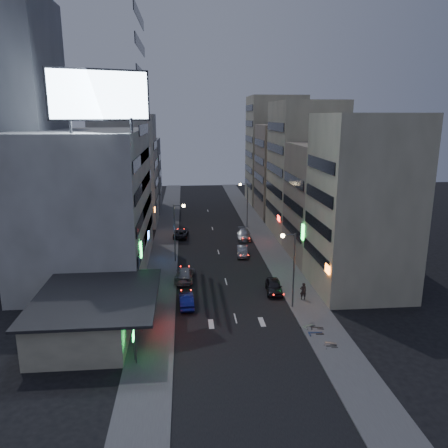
{
  "coord_description": "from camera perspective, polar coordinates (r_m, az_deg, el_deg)",
  "views": [
    {
      "loc": [
        -4.74,
        -35.81,
        19.73
      ],
      "look_at": [
        -0.07,
        15.93,
        6.79
      ],
      "focal_mm": 35.0,
      "sensor_mm": 36.0,
      "label": 1
    }
  ],
  "objects": [
    {
      "name": "ground",
      "position": [
        41.16,
        2.16,
        -14.67
      ],
      "size": [
        180.0,
        180.0,
        0.0
      ],
      "primitive_type": "plane",
      "color": "black",
      "rests_on": "ground"
    },
    {
      "name": "sidewalk_left",
      "position": [
        68.76,
        -7.67,
        -2.77
      ],
      "size": [
        4.0,
        120.0,
        0.12
      ],
      "primitive_type": "cube",
      "color": "#4C4C4F",
      "rests_on": "ground"
    },
    {
      "name": "parked_car_right_mid",
      "position": [
        63.18,
        2.39,
        -3.57
      ],
      "size": [
        1.86,
        4.29,
        1.37
      ],
      "primitive_type": "imported",
      "rotation": [
        0.0,
        0.0,
        -0.1
      ],
      "color": "gray",
      "rests_on": "ground"
    },
    {
      "name": "far_right_b",
      "position": [
        102.23,
        6.65,
        9.56
      ],
      "size": [
        12.0,
        12.0,
        24.0
      ],
      "primitive_type": "cube",
      "color": "beige",
      "rests_on": "ground"
    },
    {
      "name": "road_car_silver",
      "position": [
        54.14,
        -5.13,
        -6.55
      ],
      "size": [
        2.75,
        5.64,
        1.58
      ],
      "primitive_type": "imported",
      "rotation": [
        0.0,
        0.0,
        3.04
      ],
      "color": "gray",
      "rests_on": "ground"
    },
    {
      "name": "street_lamp_left",
      "position": [
        59.58,
        -6.12,
        -0.05
      ],
      "size": [
        1.6,
        0.44,
        8.02
      ],
      "color": "#595B60",
      "rests_on": "sidewalk_left"
    },
    {
      "name": "parked_car_right_far",
      "position": [
        71.72,
        2.61,
        -1.37
      ],
      "size": [
        2.56,
        5.37,
        1.51
      ],
      "primitive_type": "imported",
      "rotation": [
        0.0,
        0.0,
        -0.09
      ],
      "color": "#A7ACB0",
      "rests_on": "ground"
    },
    {
      "name": "scooter_silver_a",
      "position": [
        41.11,
        14.54,
        -14.21
      ],
      "size": [
        1.01,
        1.72,
        1.0
      ],
      "primitive_type": null,
      "rotation": [
        0.0,
        0.0,
        1.27
      ],
      "color": "#979A9D",
      "rests_on": "sidewalk_right"
    },
    {
      "name": "parked_car_left",
      "position": [
        72.87,
        -5.65,
        -1.24
      ],
      "size": [
        2.7,
        5.06,
        1.35
      ],
      "primitive_type": "imported",
      "rotation": [
        0.0,
        0.0,
        3.05
      ],
      "color": "#2A292E",
      "rests_on": "ground"
    },
    {
      "name": "scooter_silver_b",
      "position": [
        43.95,
        11.47,
        -12.05
      ],
      "size": [
        1.23,
        1.81,
        1.06
      ],
      "primitive_type": null,
      "rotation": [
        0.0,
        0.0,
        1.99
      ],
      "color": "#94979B",
      "rests_on": "sidewalk_right"
    },
    {
      "name": "street_lamp_right_far",
      "position": [
        77.89,
        2.79,
        3.34
      ],
      "size": [
        1.6,
        0.44,
        8.02
      ],
      "color": "#595B60",
      "rests_on": "sidewalk_right"
    },
    {
      "name": "billboard",
      "position": [
        46.56,
        -15.98,
        15.84
      ],
      "size": [
        9.52,
        3.75,
        6.2
      ],
      "rotation": [
        0.0,
        0.0,
        0.35
      ],
      "color": "#595B60",
      "rests_on": "white_building"
    },
    {
      "name": "road_car_blue",
      "position": [
        47.1,
        -4.95,
        -9.91
      ],
      "size": [
        1.67,
        4.29,
        1.39
      ],
      "primitive_type": "imported",
      "rotation": [
        0.0,
        0.0,
        3.19
      ],
      "color": "navy",
      "rests_on": "ground"
    },
    {
      "name": "far_left_a",
      "position": [
        82.1,
        -12.74,
        6.84
      ],
      "size": [
        11.0,
        10.0,
        20.0
      ],
      "primitive_type": "cube",
      "color": "silver",
      "rests_on": "ground"
    },
    {
      "name": "grey_tower",
      "position": [
        62.59,
        -25.43,
        10.16
      ],
      "size": [
        10.0,
        14.0,
        34.0
      ],
      "primitive_type": "cube",
      "color": "gray",
      "rests_on": "ground"
    },
    {
      "name": "scooter_black_b",
      "position": [
        43.52,
        12.9,
        -12.4
      ],
      "size": [
        0.98,
        1.83,
        1.06
      ],
      "primitive_type": null,
      "rotation": [
        0.0,
        0.0,
        1.33
      ],
      "color": "black",
      "rests_on": "sidewalk_right"
    },
    {
      "name": "parked_car_right_near",
      "position": [
        50.72,
        6.53,
        -8.09
      ],
      "size": [
        2.18,
        4.53,
        1.49
      ],
      "primitive_type": "imported",
      "rotation": [
        0.0,
        0.0,
        -0.1
      ],
      "color": "black",
      "rests_on": "ground"
    },
    {
      "name": "person",
      "position": [
        49.02,
        10.31,
        -8.62
      ],
      "size": [
        0.71,
        0.47,
        1.93
      ],
      "primitive_type": "imported",
      "rotation": [
        0.0,
        0.0,
        3.13
      ],
      "color": "black",
      "rests_on": "sidewalk_right"
    },
    {
      "name": "street_lamp_right_near",
      "position": [
        45.47,
        8.68,
        -4.6
      ],
      "size": [
        1.6,
        0.44,
        8.02
      ],
      "color": "#595B60",
      "rests_on": "sidewalk_right"
    },
    {
      "name": "far_left_b",
      "position": [
        95.27,
        -11.98,
        6.31
      ],
      "size": [
        12.0,
        10.0,
        15.0
      ],
      "primitive_type": "cube",
      "color": "gray",
      "rests_on": "ground"
    },
    {
      "name": "scooter_black_a",
      "position": [
        40.74,
        14.54,
        -14.49
      ],
      "size": [
        0.66,
        1.64,
        0.98
      ],
      "primitive_type": null,
      "rotation": [
        0.0,
        0.0,
        1.49
      ],
      "color": "black",
      "rests_on": "sidewalk_right"
    },
    {
      "name": "shophouse_near",
      "position": [
        51.27,
        17.61,
        2.38
      ],
      "size": [
        10.0,
        11.0,
        20.0
      ],
      "primitive_type": "cube",
      "color": "beige",
      "rests_on": "ground"
    },
    {
      "name": "shophouse_mid",
      "position": [
        62.36,
        13.9,
        2.73
      ],
      "size": [
        11.0,
        12.0,
        16.0
      ],
      "primitive_type": "cube",
      "color": "tan",
      "rests_on": "ground"
    },
    {
      "name": "far_right_a",
      "position": [
        88.82,
        8.11,
        6.91
      ],
      "size": [
        11.0,
        12.0,
        18.0
      ],
      "primitive_type": "cube",
      "color": "tan",
      "rests_on": "ground"
    },
    {
      "name": "sidewalk_right",
      "position": [
        69.86,
        5.57,
        -2.44
      ],
      "size": [
        4.0,
        120.0,
        0.12
      ],
      "primitive_type": "cube",
      "color": "#4C4C4F",
      "rests_on": "ground"
    },
    {
      "name": "shophouse_far",
      "position": [
        74.03,
        10.42,
        6.98
      ],
      "size": [
        10.0,
        14.0,
        22.0
      ],
      "primitive_type": "cube",
      "color": "beige",
      "rests_on": "ground"
    },
    {
      "name": "food_court",
      "position": [
        42.76,
        -17.37,
        -11.22
      ],
      "size": [
        11.0,
        13.0,
        3.88
      ],
      "color": "beige",
      "rests_on": "ground"
    },
    {
      "name": "white_building",
      "position": [
        58.14,
        -17.26,
        2.71
      ],
      "size": [
        14.0,
        24.0,
        18.0
      ],
      "primitive_type": "cube",
      "color": "silver",
      "rests_on": "ground"
    },
    {
      "name": "scooter_blue",
      "position": [
        42.65,
        12.75,
        -12.84
      ],
      "size": [
        0.75,
        2.03,
        1.22
      ],
      "primitive_type": null,
      "rotation": [
        0.0,
        0.0,
        1.53
      ],
      "color": "navy",
      "rests_on": "sidewalk_right"
    }
  ]
}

